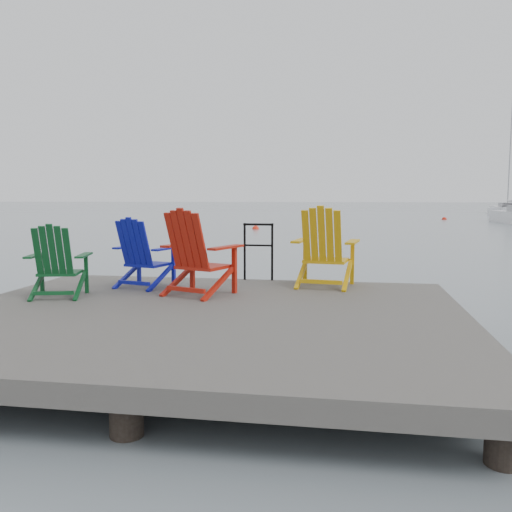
% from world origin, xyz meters
% --- Properties ---
extents(ground, '(400.00, 400.00, 0.00)m').
position_xyz_m(ground, '(0.00, 0.00, 0.00)').
color(ground, slate).
rests_on(ground, ground).
extents(dock, '(6.00, 5.00, 1.40)m').
position_xyz_m(dock, '(0.00, 0.00, 0.35)').
color(dock, '#2F2C29').
rests_on(dock, ground).
extents(handrail, '(0.48, 0.04, 0.90)m').
position_xyz_m(handrail, '(0.25, 2.45, 1.04)').
color(handrail, black).
rests_on(handrail, dock).
extents(chair_green, '(0.87, 0.82, 0.94)m').
position_xyz_m(chair_green, '(-2.09, 0.53, 0.98)').
color(chair_green, '#0B401B').
rests_on(chair_green, dock).
extents(chair_blue, '(0.92, 0.87, 1.00)m').
position_xyz_m(chair_blue, '(-1.29, 1.47, 1.00)').
color(chair_blue, '#0E1396').
rests_on(chair_blue, dock).
extents(chair_red, '(1.08, 1.03, 1.13)m').
position_xyz_m(chair_red, '(-0.34, 1.01, 1.07)').
color(chair_red, '#9E170B').
rests_on(chair_red, dock).
extents(chair_yellow, '(1.00, 0.94, 1.15)m').
position_xyz_m(chair_yellow, '(1.30, 1.95, 1.08)').
color(chair_yellow, '#CD980B').
rests_on(chair_yellow, dock).
extents(sailboat_mid, '(3.49, 9.90, 13.21)m').
position_xyz_m(sailboat_mid, '(18.92, 57.06, 0.35)').
color(sailboat_mid, white).
rests_on(sailboat_mid, ground).
extents(buoy_b, '(0.39, 0.39, 0.39)m').
position_xyz_m(buoy_b, '(-3.53, 24.52, 0.00)').
color(buoy_b, red).
rests_on(buoy_b, ground).
extents(buoy_d, '(0.40, 0.40, 0.40)m').
position_xyz_m(buoy_d, '(9.40, 40.00, 0.00)').
color(buoy_d, red).
rests_on(buoy_d, ground).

